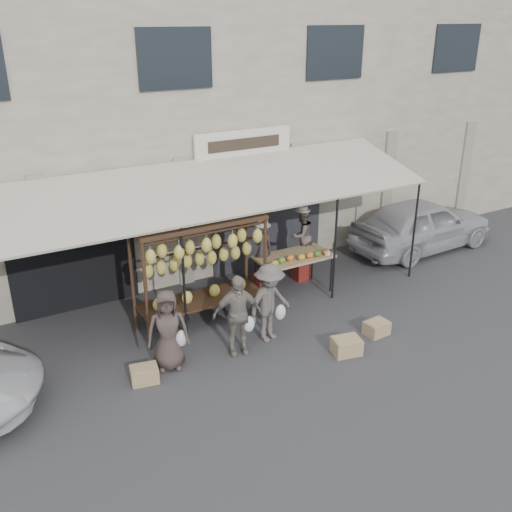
{
  "coord_description": "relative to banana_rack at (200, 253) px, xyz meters",
  "views": [
    {
      "loc": [
        -4.58,
        -7.85,
        5.81
      ],
      "look_at": [
        0.69,
        1.4,
        1.3
      ],
      "focal_mm": 40.0,
      "sensor_mm": 36.0,
      "label": 1
    }
  ],
  "objects": [
    {
      "name": "ground_plane",
      "position": [
        0.49,
        -1.49,
        -1.57
      ],
      "size": [
        90.0,
        90.0,
        0.0
      ],
      "primitive_type": "plane",
      "color": "#2D2D30"
    },
    {
      "name": "shophouse",
      "position": [
        0.49,
        5.01,
        2.08
      ],
      "size": [
        24.0,
        6.15,
        7.3
      ],
      "color": "#C4B49D",
      "rests_on": "ground_plane"
    },
    {
      "name": "awning",
      "position": [
        0.5,
        0.79,
        1.0
      ],
      "size": [
        10.0,
        2.35,
        2.92
      ],
      "color": "beige",
      "rests_on": "ground_plane"
    },
    {
      "name": "banana_rack",
      "position": [
        0.0,
        0.0,
        0.0
      ],
      "size": [
        2.6,
        0.9,
        2.24
      ],
      "color": "black",
      "rests_on": "ground_plane"
    },
    {
      "name": "produce_table",
      "position": [
        2.39,
        0.27,
        -0.69
      ],
      "size": [
        1.7,
        0.9,
        1.04
      ],
      "color": "tan",
      "rests_on": "ground_plane"
    },
    {
      "name": "vendor_left",
      "position": [
        1.79,
        0.67,
        -0.5
      ],
      "size": [
        0.43,
        0.3,
        1.15
      ],
      "primitive_type": "imported",
      "rotation": [
        0.0,
        0.0,
        3.08
      ],
      "color": "#3F3734",
      "rests_on": "stool_left"
    },
    {
      "name": "vendor_right",
      "position": [
        2.93,
        0.83,
        -0.45
      ],
      "size": [
        0.7,
        0.59,
        1.28
      ],
      "primitive_type": "imported",
      "rotation": [
        0.0,
        0.0,
        3.33
      ],
      "color": "#655953",
      "rests_on": "stool_right"
    },
    {
      "name": "customer_left",
      "position": [
        -1.15,
        -1.08,
        -0.82
      ],
      "size": [
        0.85,
        0.69,
        1.51
      ],
      "primitive_type": "imported",
      "rotation": [
        0.0,
        0.0,
        -0.33
      ],
      "color": "#423632",
      "rests_on": "ground_plane"
    },
    {
      "name": "customer_mid",
      "position": [
        0.13,
        -1.24,
        -0.79
      ],
      "size": [
        0.98,
        0.58,
        1.56
      ],
      "primitive_type": "imported",
      "rotation": [
        0.0,
        0.0,
        -0.23
      ],
      "color": "gray",
      "rests_on": "ground_plane"
    },
    {
      "name": "customer_right",
      "position": [
        0.88,
        -1.14,
        -0.78
      ],
      "size": [
        1.13,
        0.81,
        1.57
      ],
      "primitive_type": "imported",
      "rotation": [
        0.0,
        0.0,
        0.24
      ],
      "color": "#5A524E",
      "rests_on": "ground_plane"
    },
    {
      "name": "stool_left",
      "position": [
        1.79,
        0.67,
        -1.32
      ],
      "size": [
        0.38,
        0.38,
        0.5
      ],
      "primitive_type": "cube",
      "rotation": [
        0.0,
        0.0,
        -0.07
      ],
      "color": "maroon",
      "rests_on": "ground_plane"
    },
    {
      "name": "stool_right",
      "position": [
        2.93,
        0.83,
        -1.33
      ],
      "size": [
        0.42,
        0.42,
        0.48
      ],
      "primitive_type": "cube",
      "rotation": [
        0.0,
        0.0,
        0.29
      ],
      "color": "maroon",
      "rests_on": "ground_plane"
    },
    {
      "name": "crate_near_a",
      "position": [
        1.86,
        -2.29,
        -1.42
      ],
      "size": [
        0.58,
        0.49,
        0.31
      ],
      "primitive_type": "cube",
      "rotation": [
        0.0,
        0.0,
        -0.22
      ],
      "color": "tan",
      "rests_on": "ground_plane"
    },
    {
      "name": "crate_near_b",
      "position": [
        2.81,
        -2.04,
        -1.43
      ],
      "size": [
        0.48,
        0.38,
        0.28
      ],
      "primitive_type": "cube",
      "rotation": [
        0.0,
        0.0,
        0.07
      ],
      "color": "tan",
      "rests_on": "ground_plane"
    },
    {
      "name": "crate_far",
      "position": [
        -1.69,
        -1.28,
        -1.43
      ],
      "size": [
        0.52,
        0.43,
        0.28
      ],
      "primitive_type": "cube",
      "rotation": [
        0.0,
        0.0,
        -0.19
      ],
      "color": "tan",
      "rests_on": "ground_plane"
    },
    {
      "name": "sedan",
      "position": [
        6.77,
        0.83,
        -0.87
      ],
      "size": [
        4.18,
        1.81,
        1.4
      ],
      "primitive_type": "imported",
      "rotation": [
        0.0,
        0.0,
        1.61
      ],
      "color": "#B1B1B6",
      "rests_on": "ground_plane"
    }
  ]
}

